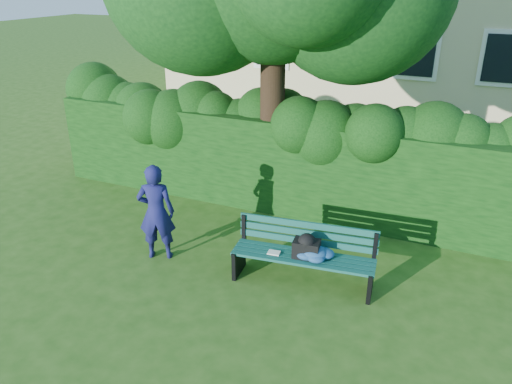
% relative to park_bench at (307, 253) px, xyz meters
% --- Properties ---
extents(ground, '(80.00, 80.00, 0.00)m').
position_rel_park_bench_xyz_m(ground, '(-1.16, 0.19, -0.50)').
color(ground, '#295115').
rests_on(ground, ground).
extents(hedge, '(10.00, 1.00, 1.80)m').
position_rel_park_bench_xyz_m(hedge, '(-1.16, 2.39, 0.40)').
color(hedge, black).
rests_on(hedge, ground).
extents(park_bench, '(2.13, 0.80, 0.89)m').
position_rel_park_bench_xyz_m(park_bench, '(0.00, 0.00, 0.00)').
color(park_bench, '#0D413D').
rests_on(park_bench, ground).
extents(man_reading, '(0.68, 0.58, 1.59)m').
position_rel_park_bench_xyz_m(man_reading, '(-2.42, -0.25, 0.29)').
color(man_reading, '#16174F').
rests_on(man_reading, ground).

